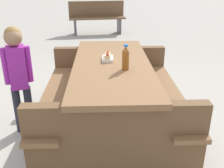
# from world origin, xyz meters

# --- Properties ---
(ground_plane) EXTENTS (30.00, 30.00, 0.00)m
(ground_plane) POSITION_xyz_m (0.00, 0.00, 0.00)
(ground_plane) COLOR #ADA599
(ground_plane) RESTS_ON ground
(picnic_table) EXTENTS (1.91, 1.54, 0.75)m
(picnic_table) POSITION_xyz_m (0.00, 0.00, 0.44)
(picnic_table) COLOR brown
(picnic_table) RESTS_ON ground
(soda_bottle) EXTENTS (0.07, 0.07, 0.24)m
(soda_bottle) POSITION_xyz_m (-0.18, -0.13, 0.86)
(soda_bottle) COLOR brown
(soda_bottle) RESTS_ON picnic_table
(hotdog_tray) EXTENTS (0.18, 0.12, 0.08)m
(hotdog_tray) POSITION_xyz_m (0.10, 0.05, 0.78)
(hotdog_tray) COLOR white
(hotdog_tray) RESTS_ON picnic_table
(child_in_coat) EXTENTS (0.21, 0.26, 1.12)m
(child_in_coat) POSITION_xyz_m (-0.08, 0.93, 0.72)
(child_in_coat) COLOR #262633
(child_in_coat) RESTS_ON ground
(park_bench_near) EXTENTS (0.69, 1.55, 0.85)m
(park_bench_near) POSITION_xyz_m (4.79, 0.61, 0.45)
(park_bench_near) COLOR brown
(park_bench_near) RESTS_ON ground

